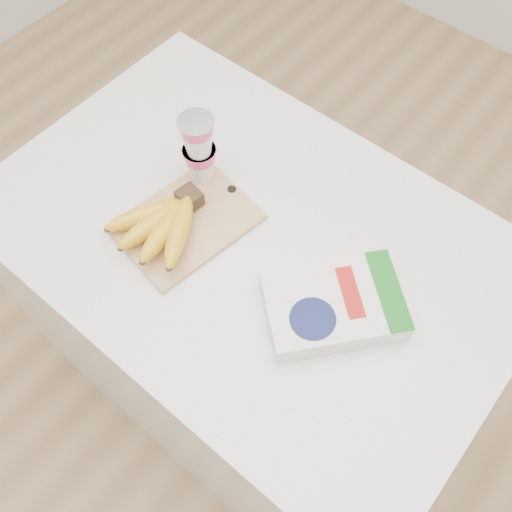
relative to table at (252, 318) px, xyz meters
The scene contains 6 objects.
room 0.93m from the table, ahead, with size 4.00×4.00×4.00m.
table is the anchor object (origin of this frame).
cutting_board 0.45m from the table, 151.57° to the right, with size 0.20×0.28×0.01m, color tan.
bananas 0.50m from the table, 140.98° to the right, with size 0.21×0.21×0.07m.
yogurt_stack 0.56m from the table, 166.22° to the left, with size 0.08×0.08×0.18m.
cereal_box 0.51m from the table, ahead, with size 0.30×0.31×0.06m.
Camera 1 is at (0.42, -0.49, 1.86)m, focal length 40.00 mm.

